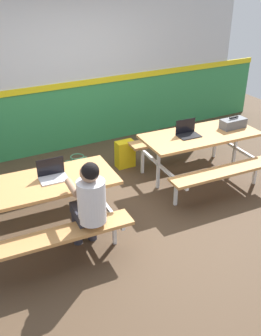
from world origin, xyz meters
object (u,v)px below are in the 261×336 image
(laptop_silver, at_px, (53,175))
(backpack_dark, at_px, (125,154))
(picnic_table_right, at_px, (199,144))
(picnic_table_left, at_px, (42,195))
(toolbox_grey, at_px, (233,123))
(student_nearer, at_px, (89,201))
(laptop_dark, at_px, (188,132))
(tote_bag_bright, at_px, (78,170))

(laptop_silver, height_order, backpack_dark, laptop_silver)
(picnic_table_right, xyz_separation_m, backpack_dark, (-0.80, 0.88, -0.36))
(picnic_table_left, relative_size, backpack_dark, 4.03)
(toolbox_grey, xyz_separation_m, backpack_dark, (-1.38, 0.91, -0.60))
(student_nearer, bearing_deg, laptop_dark, 25.21)
(tote_bag_bright, bearing_deg, picnic_table_left, -128.33)
(student_nearer, distance_m, laptop_silver, 0.64)
(picnic_table_right, relative_size, tote_bag_bright, 4.12)
(student_nearer, distance_m, tote_bag_bright, 1.76)
(picnic_table_left, height_order, laptop_dark, laptop_dark)
(laptop_silver, relative_size, backpack_dark, 0.75)
(picnic_table_right, height_order, toolbox_grey, toolbox_grey)
(picnic_table_left, relative_size, toolbox_grey, 4.43)
(picnic_table_left, relative_size, tote_bag_bright, 4.12)
(backpack_dark, bearing_deg, student_nearer, -127.28)
(toolbox_grey, xyz_separation_m, tote_bag_bright, (-2.23, 0.79, -0.62))
(laptop_silver, xyz_separation_m, toolbox_grey, (2.90, 0.22, 0.02))
(student_nearer, xyz_separation_m, toolbox_grey, (2.70, 0.82, 0.10))
(laptop_silver, height_order, tote_bag_bright, laptop_silver)
(picnic_table_right, distance_m, student_nearer, 2.29)
(picnic_table_left, relative_size, picnic_table_right, 1.00)
(laptop_dark, bearing_deg, student_nearer, -154.79)
(picnic_table_left, bearing_deg, laptop_dark, 8.16)
(tote_bag_bright, bearing_deg, backpack_dark, 7.90)
(student_nearer, bearing_deg, backpack_dark, 52.72)
(picnic_table_right, bearing_deg, student_nearer, -158.00)
(picnic_table_left, bearing_deg, backpack_dark, 34.64)
(backpack_dark, bearing_deg, toolbox_grey, -33.57)
(laptop_silver, bearing_deg, student_nearer, -71.58)
(picnic_table_left, xyz_separation_m, tote_bag_bright, (0.82, 1.04, -0.38))
(picnic_table_left, height_order, backpack_dark, picnic_table_left)
(tote_bag_bright, bearing_deg, laptop_dark, -26.17)
(picnic_table_right, distance_m, toolbox_grey, 0.63)
(picnic_table_left, distance_m, laptop_dark, 2.31)
(toolbox_grey, bearing_deg, picnic_table_left, -175.40)
(picnic_table_left, relative_size, student_nearer, 1.47)
(picnic_table_right, bearing_deg, picnic_table_left, -173.59)
(laptop_silver, relative_size, laptop_dark, 1.00)
(toolbox_grey, relative_size, tote_bag_bright, 0.93)
(picnic_table_left, height_order, student_nearer, student_nearer)
(laptop_silver, bearing_deg, backpack_dark, 36.57)
(student_nearer, height_order, toolbox_grey, student_nearer)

